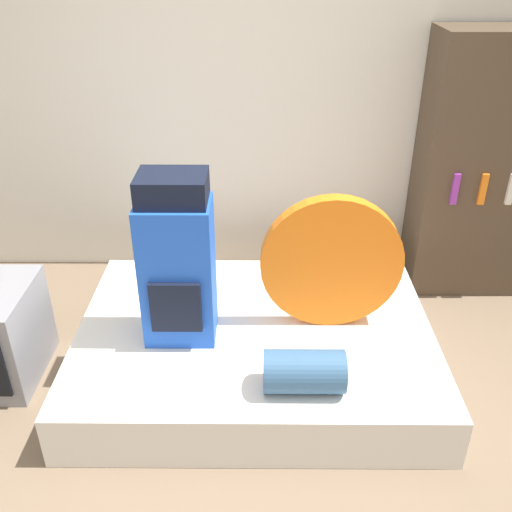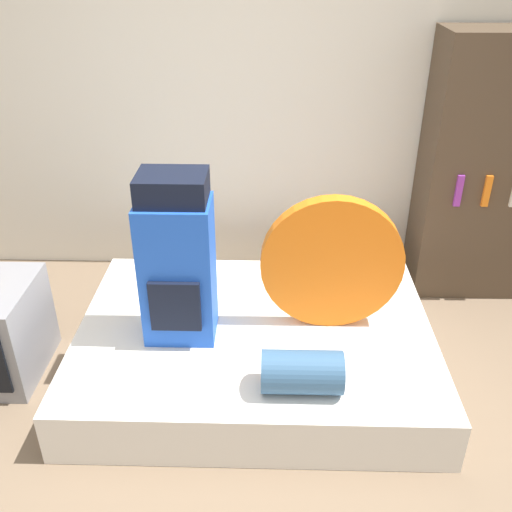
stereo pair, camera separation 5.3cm
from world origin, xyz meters
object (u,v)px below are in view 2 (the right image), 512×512
Objects in this scene: sleeping_roll at (302,372)px; tent_bag at (332,263)px; bookshelf at (491,170)px; backpack at (177,261)px.

tent_bag is at bearing 72.79° from sleeping_roll.
bookshelf is (1.11, 0.91, 0.20)m from tent_bag.
backpack is 0.82m from tent_bag.
tent_bag is at bearing 8.03° from backpack.
tent_bag reaches higher than sleeping_roll.
backpack is 2.38× the size of sleeping_roll.
backpack is at bearing -171.97° from tent_bag.
bookshelf is (1.28, 1.47, 0.47)m from sleeping_roll.
backpack is at bearing -151.76° from bookshelf.
tent_bag is 1.45m from bookshelf.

